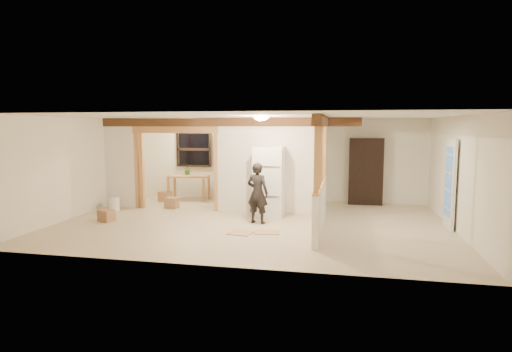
% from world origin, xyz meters
% --- Properties ---
extents(floor, '(9.00, 6.50, 0.01)m').
position_xyz_m(floor, '(0.00, 0.00, -0.01)').
color(floor, '#C2AF90').
rests_on(floor, ground).
extents(ceiling, '(9.00, 6.50, 0.01)m').
position_xyz_m(ceiling, '(0.00, 0.00, 2.50)').
color(ceiling, white).
extents(wall_back, '(9.00, 0.01, 2.50)m').
position_xyz_m(wall_back, '(0.00, 3.25, 1.25)').
color(wall_back, silver).
rests_on(wall_back, floor).
extents(wall_front, '(9.00, 0.01, 2.50)m').
position_xyz_m(wall_front, '(0.00, -3.25, 1.25)').
color(wall_front, silver).
rests_on(wall_front, floor).
extents(wall_left, '(0.01, 6.50, 2.50)m').
position_xyz_m(wall_left, '(-4.50, 0.00, 1.25)').
color(wall_left, silver).
rests_on(wall_left, floor).
extents(wall_right, '(0.01, 6.50, 2.50)m').
position_xyz_m(wall_right, '(4.50, 0.00, 1.25)').
color(wall_right, silver).
rests_on(wall_right, floor).
extents(partition_left_stub, '(0.90, 0.12, 2.50)m').
position_xyz_m(partition_left_stub, '(-4.05, 1.20, 1.25)').
color(partition_left_stub, white).
rests_on(partition_left_stub, floor).
extents(partition_center, '(2.80, 0.12, 2.50)m').
position_xyz_m(partition_center, '(0.20, 1.20, 1.25)').
color(partition_center, white).
rests_on(partition_center, floor).
extents(doorway_frame, '(2.46, 0.14, 2.20)m').
position_xyz_m(doorway_frame, '(-2.40, 1.20, 1.10)').
color(doorway_frame, tan).
rests_on(doorway_frame, floor).
extents(header_beam_back, '(7.00, 0.18, 0.22)m').
position_xyz_m(header_beam_back, '(-1.00, 1.20, 2.38)').
color(header_beam_back, '#57341E').
rests_on(header_beam_back, ceiling).
extents(header_beam_right, '(0.18, 3.30, 0.22)m').
position_xyz_m(header_beam_right, '(1.60, -0.40, 2.38)').
color(header_beam_right, '#57341E').
rests_on(header_beam_right, ceiling).
extents(pony_wall, '(0.12, 3.20, 1.00)m').
position_xyz_m(pony_wall, '(1.60, -0.40, 0.50)').
color(pony_wall, white).
rests_on(pony_wall, floor).
extents(stud_partition, '(0.14, 3.20, 1.32)m').
position_xyz_m(stud_partition, '(1.60, -0.40, 1.66)').
color(stud_partition, tan).
rests_on(stud_partition, pony_wall).
extents(window_back, '(1.12, 0.10, 1.10)m').
position_xyz_m(window_back, '(-2.60, 3.17, 1.55)').
color(window_back, black).
rests_on(window_back, wall_back).
extents(french_door, '(0.12, 0.86, 2.00)m').
position_xyz_m(french_door, '(4.42, 0.40, 1.00)').
color(french_door, white).
rests_on(french_door, floor).
extents(ceiling_dome_main, '(0.36, 0.36, 0.16)m').
position_xyz_m(ceiling_dome_main, '(0.30, -0.50, 2.48)').
color(ceiling_dome_main, '#FFEABF').
rests_on(ceiling_dome_main, ceiling).
extents(ceiling_dome_util, '(0.32, 0.32, 0.14)m').
position_xyz_m(ceiling_dome_util, '(-2.50, 2.30, 2.48)').
color(ceiling_dome_util, '#FFEABF').
rests_on(ceiling_dome_util, ceiling).
extents(hanging_bulb, '(0.07, 0.07, 0.07)m').
position_xyz_m(hanging_bulb, '(-2.00, 1.60, 2.18)').
color(hanging_bulb, '#FFD88C').
rests_on(hanging_bulb, ceiling).
extents(refrigerator, '(0.73, 0.71, 1.77)m').
position_xyz_m(refrigerator, '(0.26, 0.79, 0.89)').
color(refrigerator, silver).
rests_on(refrigerator, floor).
extents(woman, '(0.59, 0.46, 1.44)m').
position_xyz_m(woman, '(0.13, -0.04, 0.72)').
color(woman, black).
rests_on(woman, floor).
extents(work_table, '(1.34, 0.86, 0.78)m').
position_xyz_m(work_table, '(-2.58, 2.63, 0.39)').
color(work_table, tan).
rests_on(work_table, floor).
extents(potted_plant, '(0.35, 0.33, 0.32)m').
position_xyz_m(potted_plant, '(-2.64, 2.71, 0.94)').
color(potted_plant, '#417433').
rests_on(potted_plant, work_table).
extents(shop_vac, '(0.52, 0.52, 0.60)m').
position_xyz_m(shop_vac, '(-4.04, 2.06, 0.30)').
color(shop_vac, maroon).
rests_on(shop_vac, floor).
extents(bookshelf, '(0.97, 0.32, 1.93)m').
position_xyz_m(bookshelf, '(2.72, 3.02, 0.97)').
color(bookshelf, black).
rests_on(bookshelf, floor).
extents(bucket, '(0.35, 0.35, 0.37)m').
position_xyz_m(bucket, '(-3.97, 0.64, 0.19)').
color(bucket, silver).
rests_on(bucket, floor).
extents(box_util_a, '(0.36, 0.31, 0.29)m').
position_xyz_m(box_util_a, '(-2.61, 1.35, 0.15)').
color(box_util_a, '#9C714B').
rests_on(box_util_a, floor).
extents(box_util_b, '(0.38, 0.38, 0.30)m').
position_xyz_m(box_util_b, '(-3.23, 2.31, 0.15)').
color(box_util_b, '#9C714B').
rests_on(box_util_b, floor).
extents(box_front, '(0.41, 0.37, 0.28)m').
position_xyz_m(box_front, '(-3.47, -0.59, 0.14)').
color(box_front, '#9C714B').
rests_on(box_front, floor).
extents(floor_panel_near, '(0.57, 0.57, 0.02)m').
position_xyz_m(floor_panel_near, '(-0.03, -1.04, 0.01)').
color(floor_panel_near, tan).
rests_on(floor_panel_near, floor).
extents(floor_panel_far, '(0.59, 0.50, 0.02)m').
position_xyz_m(floor_panel_far, '(0.51, -0.88, 0.01)').
color(floor_panel_far, tan).
rests_on(floor_panel_far, floor).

